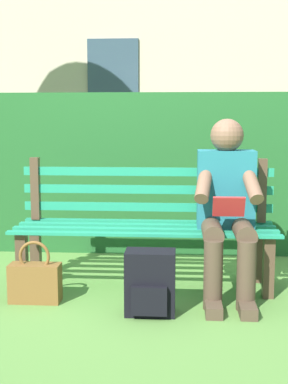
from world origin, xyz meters
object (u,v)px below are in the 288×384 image
Objects in this scene: person_seated at (227,203)px; handbag at (35,281)px; park_bench at (146,222)px; backpack at (150,283)px.

person_seated is 2.92× the size of handbag.
park_bench reaches higher than handbag.
person_seated is 3.01× the size of backpack.
handbag is (1.22, 0.25, -0.47)m from person_seated.
handbag is (0.74, -0.16, -0.05)m from backpack.
person_seated is at bearing -139.46° from backpack.
park_bench is 4.64× the size of backpack.
person_seated is at bearing -168.34° from handbag.
handbag is (0.68, 0.43, -0.30)m from park_bench.
park_bench is at bearing -147.67° from handbag.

